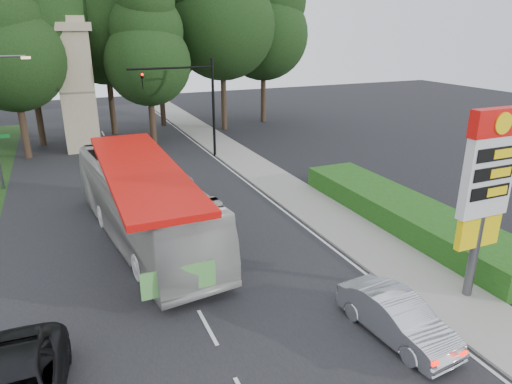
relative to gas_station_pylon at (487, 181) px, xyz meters
name	(u,v)px	position (x,y,z in m)	size (l,w,h in m)	color
road_surface	(156,232)	(-9.20, 10.01, -4.44)	(14.00, 80.00, 0.02)	black
sidewalk_right	(311,205)	(-0.70, 10.01, -4.39)	(3.00, 80.00, 0.12)	gray
hedge	(406,214)	(2.30, 6.01, -3.85)	(3.00, 14.00, 1.20)	#184612
gas_station_pylon	(487,181)	(0.00, 0.00, 0.00)	(2.10, 0.45, 6.85)	#59595E
traffic_signal_mast	(196,95)	(-3.52, 22.00, 0.22)	(6.10, 0.35, 7.20)	black
monument	(76,85)	(-11.20, 28.01, 0.66)	(3.00, 3.00, 10.05)	#9B8F6E
tree_center_right	(101,5)	(-8.20, 33.01, 6.57)	(9.24, 9.24, 18.15)	#2D2116
tree_east_near	(157,22)	(-3.20, 35.01, 5.23)	(8.12, 8.12, 15.95)	#2D2116
tree_east_mid	(221,2)	(1.80, 31.01, 6.91)	(9.52, 9.52, 18.70)	#2D2116
tree_far_east	(264,15)	(6.80, 33.01, 5.90)	(8.68, 8.68, 17.05)	#2D2116
tree_monument_left	(8,36)	(-15.20, 27.01, 4.23)	(7.28, 7.28, 14.30)	#2D2116
tree_monument_right	(146,44)	(-5.70, 27.51, 3.56)	(6.72, 6.72, 13.20)	#2D2116
transit_bus	(143,203)	(-9.77, 9.44, -2.66)	(3.00, 12.81, 3.57)	beige
sedan_silver	(397,317)	(-3.87, -0.75, -3.75)	(1.48, 4.23, 1.40)	#B7B9C0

